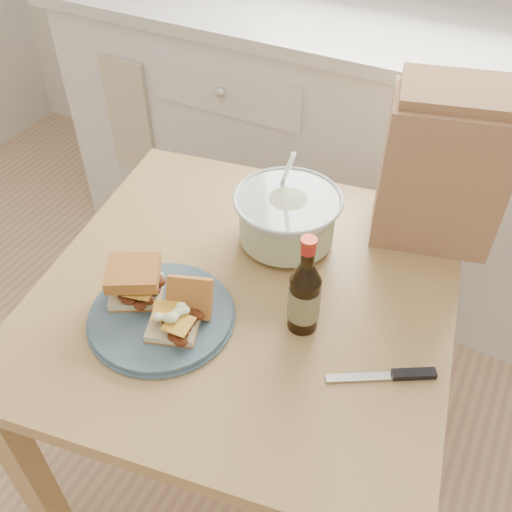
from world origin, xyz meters
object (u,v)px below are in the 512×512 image
at_px(plate, 161,316).
at_px(coleslaw_bowl, 287,220).
at_px(dining_table, 247,319).
at_px(paper_bag, 442,172).
at_px(beer_bottle, 304,295).

distance_m(plate, coleslaw_bowl, 0.36).
height_order(dining_table, paper_bag, paper_bag).
bearing_deg(dining_table, coleslaw_bowl, 77.07).
xyz_separation_m(beer_bottle, paper_bag, (0.14, 0.40, 0.08)).
bearing_deg(paper_bag, plate, -142.38).
bearing_deg(paper_bag, dining_table, -143.67).
height_order(coleslaw_bowl, beer_bottle, coleslaw_bowl).
distance_m(coleslaw_bowl, beer_bottle, 0.26).
height_order(dining_table, plate, plate).
xyz_separation_m(dining_table, paper_bag, (0.29, 0.36, 0.28)).
height_order(beer_bottle, paper_bag, paper_bag).
xyz_separation_m(coleslaw_bowl, beer_bottle, (0.14, -0.22, 0.02)).
distance_m(dining_table, beer_bottle, 0.25).
relative_size(dining_table, plate, 3.44).
height_order(plate, paper_bag, paper_bag).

